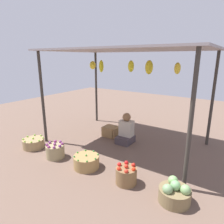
# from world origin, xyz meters

# --- Properties ---
(ground_plane) EXTENTS (14.00, 14.00, 0.00)m
(ground_plane) POSITION_xyz_m (0.00, 0.00, 0.00)
(ground_plane) COLOR brown
(market_stall_structure) EXTENTS (3.81, 2.43, 2.30)m
(market_stall_structure) POSITION_xyz_m (-0.00, 0.01, 2.14)
(market_stall_structure) COLOR #38332D
(market_stall_structure) RESTS_ON ground
(vendor_person) EXTENTS (0.36, 0.44, 0.78)m
(vendor_person) POSITION_xyz_m (0.01, 0.02, 0.30)
(vendor_person) COLOR #453A40
(vendor_person) RESTS_ON ground
(basket_limes) EXTENTS (0.50, 0.50, 0.26)m
(basket_limes) POSITION_xyz_m (-1.69, -1.48, 0.11)
(basket_limes) COLOR #987E54
(basket_limes) RESTS_ON ground
(basket_purple_onions) EXTENTS (0.39, 0.39, 0.34)m
(basket_purple_onions) POSITION_xyz_m (-0.86, -1.52, 0.15)
(basket_purple_onions) COLOR #978860
(basket_purple_onions) RESTS_ON ground
(basket_green_chilies) EXTENTS (0.50, 0.50, 0.28)m
(basket_green_chilies) POSITION_xyz_m (-0.03, -1.46, 0.12)
(basket_green_chilies) COLOR #9C7B48
(basket_green_chilies) RESTS_ON ground
(basket_red_tomatoes) EXTENTS (0.37, 0.37, 0.36)m
(basket_red_tomatoes) POSITION_xyz_m (0.88, -1.46, 0.16)
(basket_red_tomatoes) COLOR brown
(basket_red_tomatoes) RESTS_ON ground
(basket_cabbages) EXTENTS (0.48, 0.48, 0.36)m
(basket_cabbages) POSITION_xyz_m (1.72, -1.46, 0.14)
(basket_cabbages) COLOR olive
(basket_cabbages) RESTS_ON ground
(wooden_crate_near_vendor) EXTENTS (0.42, 0.34, 0.26)m
(wooden_crate_near_vendor) POSITION_xyz_m (-0.55, 0.19, 0.13)
(wooden_crate_near_vendor) COLOR #9F7749
(wooden_crate_near_vendor) RESTS_ON ground
(wooden_crate_stacked_rear) EXTENTS (0.35, 0.33, 0.27)m
(wooden_crate_stacked_rear) POSITION_xyz_m (-0.57, 0.16, 0.14)
(wooden_crate_stacked_rear) COLOR olive
(wooden_crate_stacked_rear) RESTS_ON ground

